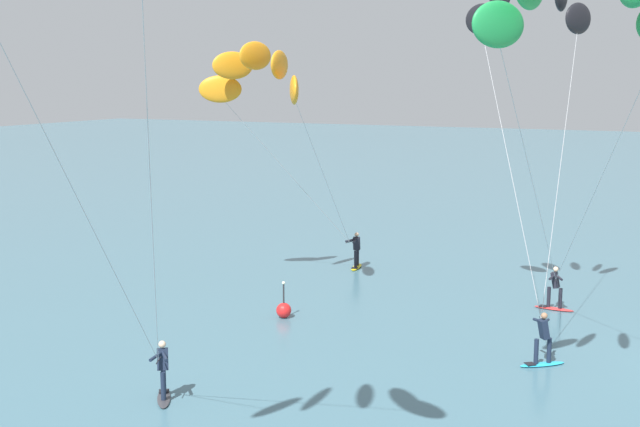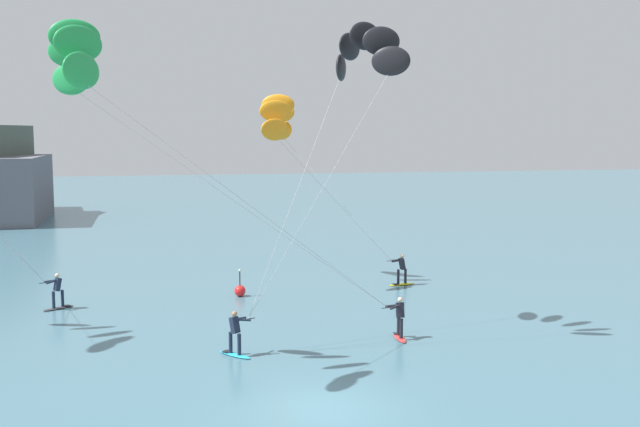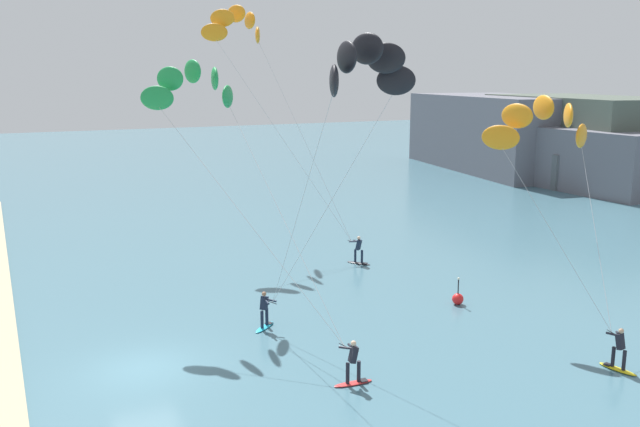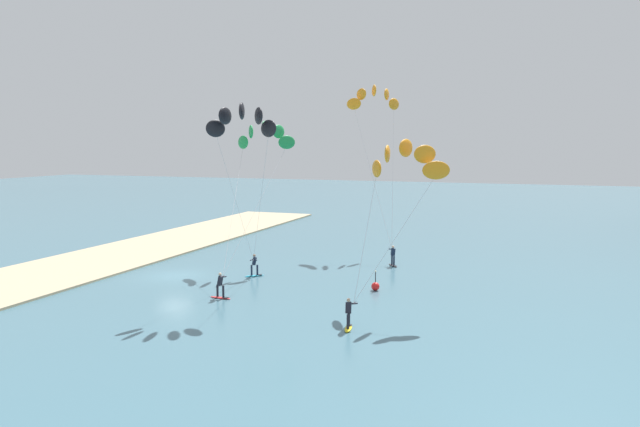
% 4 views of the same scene
% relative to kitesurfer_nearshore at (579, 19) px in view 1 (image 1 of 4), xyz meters
% --- Properties ---
extents(kitesurfer_nearshore, '(13.05, 5.59, 11.74)m').
position_rel_kitesurfer_nearshore_xyz_m(kitesurfer_nearshore, '(0.00, 0.00, 0.00)').
color(kitesurfer_nearshore, red).
rests_on(kitesurfer_nearshore, ground).
extents(kitesurfer_mid_water, '(7.34, 4.94, 12.47)m').
position_rel_kitesurfer_nearshore_xyz_m(kitesurfer_mid_water, '(9.70, 3.18, 0.71)').
color(kitesurfer_mid_water, '#23ADD1').
rests_on(kitesurfer_mid_water, ground).
extents(kitesurfer_far_out, '(8.50, 5.29, 10.15)m').
position_rel_kitesurfer_nearshore_xyz_m(kitesurfer_far_out, '(8.38, 13.35, -1.53)').
color(kitesurfer_far_out, yellow).
rests_on(kitesurfer_far_out, ground).
extents(marker_buoy, '(0.56, 0.56, 1.38)m').
position_rel_kitesurfer_nearshore_xyz_m(marker_buoy, '(5.75, 10.98, -9.83)').
color(marker_buoy, red).
rests_on(marker_buoy, ground).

